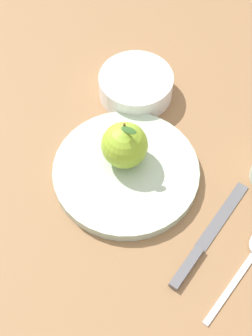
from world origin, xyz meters
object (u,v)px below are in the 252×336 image
object	(u,v)px
dinner_plate	(126,171)
side_bowl	(136,84)
knife	(204,243)
apple	(125,145)

from	to	relation	value
dinner_plate	side_bowl	bearing A→B (deg)	134.30
knife	apple	bearing A→B (deg)	-179.89
apple	knife	world-z (taller)	apple
dinner_plate	side_bowl	size ratio (longest dim) A/B	1.78
apple	side_bowl	world-z (taller)	apple
side_bowl	dinner_plate	bearing A→B (deg)	-45.70
dinner_plate	knife	distance (m)	0.17
side_bowl	apple	bearing A→B (deg)	-47.28
side_bowl	knife	distance (m)	0.31
knife	dinner_plate	bearing A→B (deg)	-176.17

